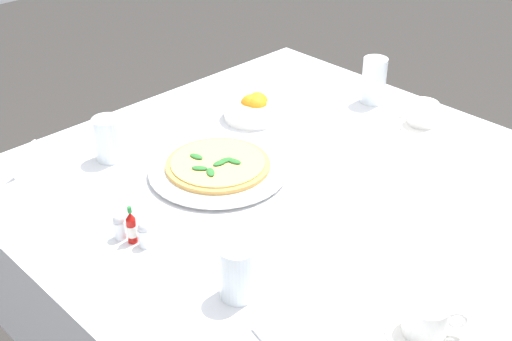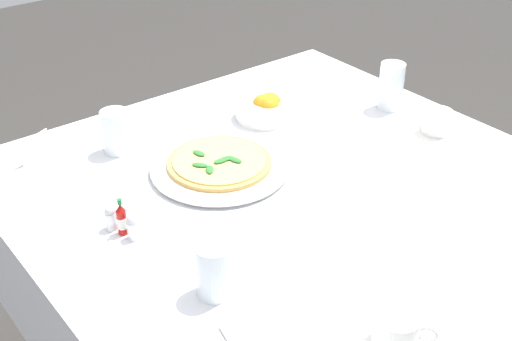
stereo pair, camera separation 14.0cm
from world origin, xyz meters
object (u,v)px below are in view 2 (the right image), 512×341
(pizza_plate, at_px, (219,167))
(water_glass_back_corner, at_px, (214,273))
(pizza, at_px, (219,162))
(coffee_cup_right_edge, at_px, (436,124))
(water_glass_far_left, at_px, (116,134))
(menu_card, at_px, (35,147))
(pepper_shaker, at_px, (133,228))
(citrus_bowl, at_px, (265,108))
(salt_shaker, at_px, (111,219))
(coffee_cup_far_right, at_px, (396,332))
(water_glass_near_right, at_px, (391,89))
(hot_sauce_bottle, at_px, (122,219))

(pizza_plate, height_order, water_glass_back_corner, water_glass_back_corner)
(pizza_plate, xyz_separation_m, pizza, (-0.00, 0.00, 0.01))
(coffee_cup_right_edge, height_order, water_glass_back_corner, water_glass_back_corner)
(pizza, relative_size, water_glass_far_left, 2.25)
(menu_card, bearing_deg, water_glass_back_corner, -109.02)
(coffee_cup_right_edge, bearing_deg, pepper_shaker, 83.99)
(coffee_cup_right_edge, relative_size, menu_card, 1.59)
(pizza_plate, height_order, coffee_cup_right_edge, coffee_cup_right_edge)
(water_glass_far_left, height_order, citrus_bowl, water_glass_far_left)
(salt_shaker, bearing_deg, water_glass_far_left, -30.16)
(pepper_shaker, distance_m, menu_card, 0.42)
(coffee_cup_far_right, xyz_separation_m, citrus_bowl, (0.77, -0.34, -0.00))
(citrus_bowl, xyz_separation_m, pepper_shaker, (-0.25, 0.54, -0.00))
(water_glass_back_corner, bearing_deg, menu_card, 5.51)
(pizza, relative_size, coffee_cup_far_right, 1.87)
(water_glass_near_right, height_order, water_glass_back_corner, water_glass_near_right)
(pizza, bearing_deg, coffee_cup_far_right, 171.77)
(water_glass_far_left, height_order, pepper_shaker, water_glass_far_left)
(coffee_cup_right_edge, bearing_deg, coffee_cup_far_right, 124.37)
(pizza, xyz_separation_m, menu_card, (0.32, 0.31, 0.00))
(water_glass_far_left, xyz_separation_m, menu_card, (0.09, 0.17, -0.02))
(water_glass_near_right, bearing_deg, citrus_bowl, 62.44)
(citrus_bowl, xyz_separation_m, hot_sauce_bottle, (-0.22, 0.55, 0.01))
(coffee_cup_right_edge, distance_m, menu_card, 0.99)
(water_glass_far_left, bearing_deg, menu_card, 62.75)
(coffee_cup_far_right, height_order, water_glass_back_corner, water_glass_back_corner)
(water_glass_near_right, xyz_separation_m, hot_sauce_bottle, (-0.06, 0.86, -0.02))
(pizza, distance_m, water_glass_near_right, 0.56)
(pizza_plate, bearing_deg, pizza, 108.18)
(water_glass_back_corner, bearing_deg, pepper_shaker, 8.33)
(water_glass_far_left, distance_m, hot_sauce_bottle, 0.34)
(citrus_bowl, relative_size, hot_sauce_bottle, 1.81)
(citrus_bowl, bearing_deg, pizza, 120.10)
(salt_shaker, bearing_deg, menu_card, 1.44)
(water_glass_back_corner, height_order, pepper_shaker, water_glass_back_corner)
(coffee_cup_far_right, bearing_deg, water_glass_back_corner, 29.00)
(coffee_cup_far_right, distance_m, hot_sauce_bottle, 0.58)
(coffee_cup_right_edge, bearing_deg, menu_card, 59.16)
(water_glass_far_left, bearing_deg, pizza, -148.55)
(pepper_shaker, bearing_deg, menu_card, 3.95)
(coffee_cup_right_edge, bearing_deg, salt_shaker, 80.41)
(coffee_cup_far_right, distance_m, water_glass_near_right, 0.89)
(water_glass_back_corner, bearing_deg, salt_shaker, 10.61)
(salt_shaker, bearing_deg, pizza, -80.96)
(citrus_bowl, bearing_deg, pizza_plate, 120.12)
(coffee_cup_far_right, relative_size, coffee_cup_right_edge, 0.98)
(water_glass_back_corner, relative_size, menu_card, 1.27)
(citrus_bowl, bearing_deg, menu_card, 73.15)
(water_glass_far_left, relative_size, pepper_shaker, 1.92)
(pizza, xyz_separation_m, citrus_bowl, (0.15, -0.25, 0.00))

